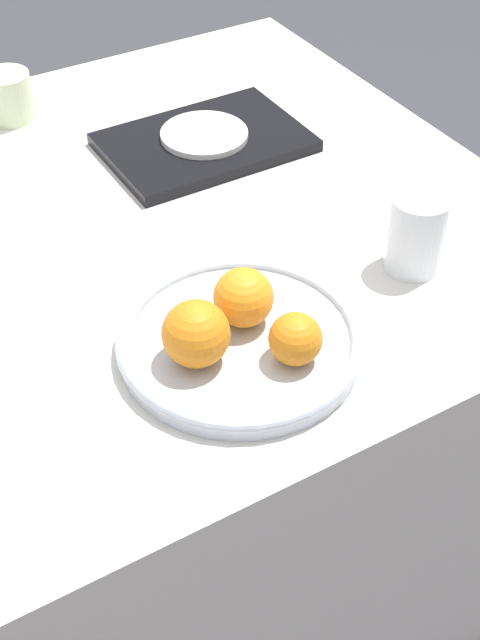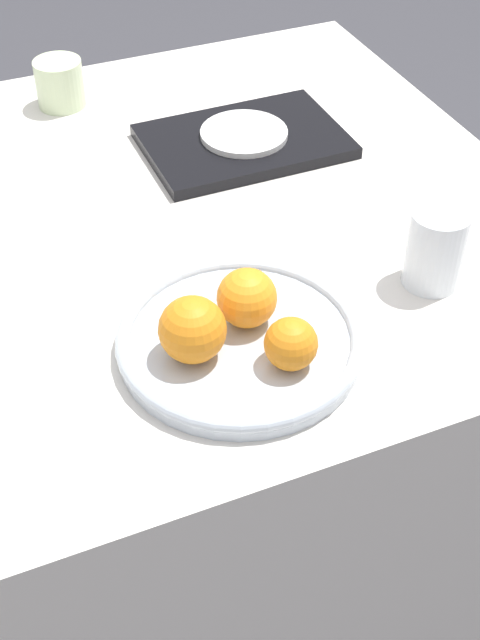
# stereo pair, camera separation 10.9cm
# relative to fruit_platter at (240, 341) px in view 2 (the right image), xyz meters

# --- Properties ---
(ground_plane) EXTENTS (12.00, 12.00, 0.00)m
(ground_plane) POSITION_rel_fruit_platter_xyz_m (-0.06, 0.32, -0.78)
(ground_plane) COLOR #38383D
(table) EXTENTS (1.27, 1.06, 0.76)m
(table) POSITION_rel_fruit_platter_xyz_m (-0.06, 0.32, -0.40)
(table) COLOR silver
(table) RESTS_ON ground_plane
(fruit_platter) EXTENTS (0.31, 0.31, 0.03)m
(fruit_platter) POSITION_rel_fruit_platter_xyz_m (0.00, 0.00, 0.00)
(fruit_platter) COLOR #B2BCC6
(fruit_platter) RESTS_ON table
(orange_0) EXTENTS (0.08, 0.08, 0.08)m
(orange_0) POSITION_rel_fruit_platter_xyz_m (0.02, 0.03, 0.04)
(orange_0) COLOR orange
(orange_0) RESTS_ON fruit_platter
(orange_1) EXTENTS (0.08, 0.08, 0.08)m
(orange_1) POSITION_rel_fruit_platter_xyz_m (-0.07, -0.01, 0.05)
(orange_1) COLOR orange
(orange_1) RESTS_ON fruit_platter
(orange_2) EXTENTS (0.07, 0.07, 0.07)m
(orange_2) POSITION_rel_fruit_platter_xyz_m (0.04, -0.07, 0.04)
(orange_2) COLOR orange
(orange_2) RESTS_ON fruit_platter
(water_glass) EXTENTS (0.08, 0.08, 0.11)m
(water_glass) POSITION_rel_fruit_platter_xyz_m (0.29, 0.02, 0.04)
(water_glass) COLOR silver
(water_glass) RESTS_ON table
(serving_tray) EXTENTS (0.33, 0.22, 0.02)m
(serving_tray) POSITION_rel_fruit_platter_xyz_m (0.20, 0.45, -0.01)
(serving_tray) COLOR black
(serving_tray) RESTS_ON table
(side_plate) EXTENTS (0.15, 0.15, 0.01)m
(side_plate) POSITION_rel_fruit_platter_xyz_m (0.20, 0.45, 0.01)
(side_plate) COLOR silver
(side_plate) RESTS_ON serving_tray
(cup_2) EXTENTS (0.08, 0.08, 0.08)m
(cup_2) POSITION_rel_fruit_platter_xyz_m (-0.05, 0.71, 0.03)
(cup_2) COLOR beige
(cup_2) RESTS_ON table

